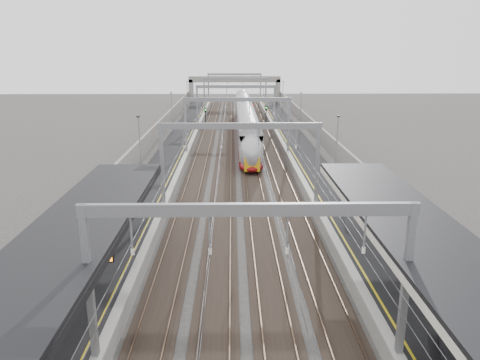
{
  "coord_description": "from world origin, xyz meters",
  "views": [
    {
      "loc": [
        -0.61,
        -14.75,
        13.23
      ],
      "look_at": [
        0.0,
        21.84,
        2.95
      ],
      "focal_mm": 35.0,
      "sensor_mm": 36.0,
      "label": 1
    }
  ],
  "objects_px": {
    "train": "(246,124)",
    "bench": "(438,346)",
    "signal_green": "(205,115)",
    "overbridge": "(235,83)"
  },
  "relations": [
    {
      "from": "bench",
      "to": "signal_green",
      "type": "distance_m",
      "value": 64.97
    },
    {
      "from": "train",
      "to": "signal_green",
      "type": "height_order",
      "value": "train"
    },
    {
      "from": "train",
      "to": "bench",
      "type": "distance_m",
      "value": 55.22
    },
    {
      "from": "bench",
      "to": "signal_green",
      "type": "height_order",
      "value": "signal_green"
    },
    {
      "from": "overbridge",
      "to": "train",
      "type": "xyz_separation_m",
      "value": [
        1.5,
        -43.6,
        -3.24
      ]
    },
    {
      "from": "overbridge",
      "to": "train",
      "type": "bearing_deg",
      "value": -88.03
    },
    {
      "from": "train",
      "to": "bench",
      "type": "height_order",
      "value": "train"
    },
    {
      "from": "train",
      "to": "bench",
      "type": "relative_size",
      "value": 24.52
    },
    {
      "from": "overbridge",
      "to": "train",
      "type": "relative_size",
      "value": 0.45
    },
    {
      "from": "overbridge",
      "to": "signal_green",
      "type": "relative_size",
      "value": 6.33
    }
  ]
}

